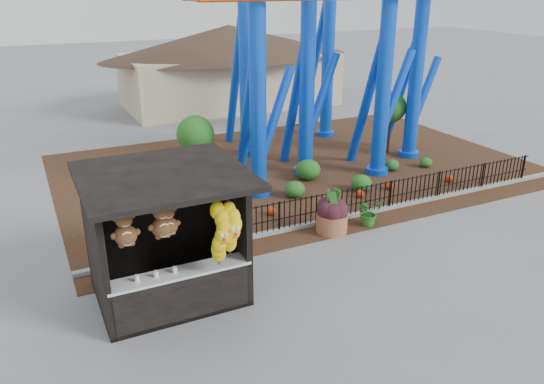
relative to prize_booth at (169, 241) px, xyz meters
name	(u,v)px	position (x,y,z in m)	size (l,w,h in m)	color
ground	(305,288)	(2.99, -0.91, -1.53)	(120.00, 120.00, 0.00)	slate
mulch_bed	(295,167)	(6.99, 7.09, -1.52)	(18.00, 12.00, 0.02)	#331E11
curb	(369,212)	(6.99, 2.09, -1.47)	(18.00, 0.18, 0.12)	gray
prize_booth	(169,241)	(0.00, 0.00, 0.00)	(3.50, 3.40, 3.12)	black
picket_fence	(393,194)	(7.89, 2.09, -1.03)	(12.20, 0.06, 1.00)	black
terracotta_planter	(332,223)	(5.20, 1.48, -1.23)	(0.92, 0.92, 0.60)	#9B5A38
planter_foliage	(333,203)	(5.20, 1.48, -0.61)	(0.70, 0.70, 0.64)	black
potted_plant	(369,212)	(6.46, 1.40, -1.10)	(0.78, 0.67, 0.86)	#255619
landscaping	(335,176)	(7.41, 4.84, -1.21)	(7.95, 3.15, 0.75)	#1F5719
pavilion	(229,52)	(8.99, 19.09, 1.54)	(15.00, 15.00, 4.80)	#BFAD8C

